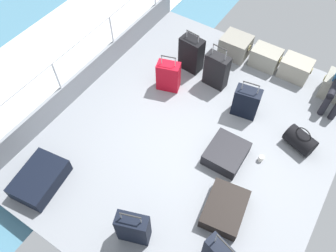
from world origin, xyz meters
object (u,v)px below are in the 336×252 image
at_px(suitcase_2, 246,102).
at_px(suitcase_4, 40,179).
at_px(cargo_crate_1, 266,57).
at_px(suitcase_6, 225,209).
at_px(suitcase_5, 216,71).
at_px(suitcase_8, 191,54).
at_px(suitcase_3, 168,76).
at_px(cargo_crate_0, 235,46).
at_px(duffel_bag, 300,140).
at_px(suitcase_1, 133,228).
at_px(suitcase_7, 226,153).
at_px(cargo_crate_2, 296,68).
at_px(paper_cup, 261,158).

xyz_separation_m(suitcase_2, suitcase_4, (-1.94, -2.86, -0.15)).
distance_m(cargo_crate_1, suitcase_6, 3.17).
xyz_separation_m(suitcase_4, suitcase_6, (2.48, 1.08, -0.02)).
xyz_separation_m(cargo_crate_1, suitcase_4, (-1.75, -4.16, -0.06)).
distance_m(suitcase_5, suitcase_8, 0.61).
relative_size(suitcase_3, suitcase_6, 0.95).
height_order(suitcase_3, suitcase_8, suitcase_8).
bearing_deg(cargo_crate_1, cargo_crate_0, -176.16).
distance_m(suitcase_4, duffel_bag, 4.02).
distance_m(cargo_crate_0, cargo_crate_1, 0.62).
height_order(suitcase_1, duffel_bag, suitcase_1).
height_order(suitcase_1, suitcase_6, suitcase_1).
xyz_separation_m(suitcase_4, suitcase_8, (0.60, 3.32, 0.21)).
distance_m(suitcase_1, suitcase_7, 1.84).
bearing_deg(suitcase_7, suitcase_1, -104.46).
relative_size(suitcase_8, duffel_bag, 1.53).
distance_m(cargo_crate_2, suitcase_4, 4.80).
relative_size(cargo_crate_0, suitcase_2, 0.78).
xyz_separation_m(cargo_crate_2, suitcase_2, (-0.40, -1.33, 0.09)).
xyz_separation_m(cargo_crate_1, suitcase_5, (-0.56, -0.97, 0.15)).
bearing_deg(paper_cup, suitcase_4, -140.22).
relative_size(cargo_crate_2, paper_cup, 5.68).
bearing_deg(paper_cup, duffel_bag, 55.90).
relative_size(suitcase_3, suitcase_5, 0.85).
relative_size(cargo_crate_0, cargo_crate_2, 1.01).
bearing_deg(suitcase_3, suitcase_5, 38.65).
bearing_deg(suitcase_1, cargo_crate_0, 97.06).
height_order(suitcase_6, duffel_bag, duffel_bag).
height_order(suitcase_8, paper_cup, suitcase_8).
distance_m(cargo_crate_2, suitcase_6, 3.11).
xyz_separation_m(suitcase_1, suitcase_5, (-0.44, 3.07, 0.03)).
bearing_deg(cargo_crate_2, suitcase_5, -139.12).
bearing_deg(suitcase_5, cargo_crate_1, 59.89).
xyz_separation_m(cargo_crate_2, suitcase_3, (-1.82, -1.53, 0.09)).
relative_size(cargo_crate_1, paper_cup, 5.64).
xyz_separation_m(suitcase_6, duffel_bag, (0.48, 1.64, 0.05)).
bearing_deg(suitcase_4, paper_cup, 39.78).
height_order(cargo_crate_1, duffel_bag, duffel_bag).
bearing_deg(suitcase_8, paper_cup, -30.77).
bearing_deg(duffel_bag, cargo_crate_2, 113.13).
xyz_separation_m(suitcase_2, suitcase_3, (-1.42, -0.20, 0.00)).
bearing_deg(suitcase_1, suitcase_7, 75.54).
height_order(cargo_crate_1, suitcase_4, cargo_crate_1).
distance_m(cargo_crate_0, cargo_crate_2, 1.20).
bearing_deg(cargo_crate_1, suitcase_6, -76.69).
xyz_separation_m(cargo_crate_0, suitcase_7, (0.95, -2.23, -0.09)).
height_order(cargo_crate_1, suitcase_7, cargo_crate_1).
relative_size(cargo_crate_0, suitcase_3, 0.77).
distance_m(cargo_crate_2, suitcase_2, 1.39).
bearing_deg(suitcase_5, suitcase_3, -141.35).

